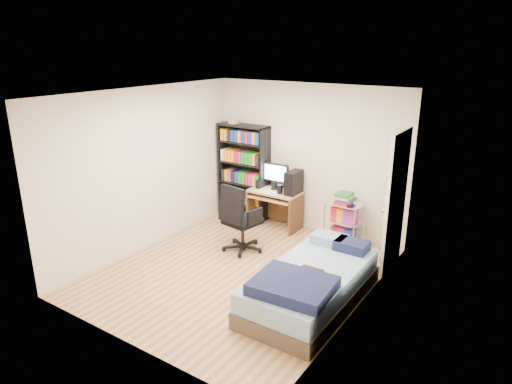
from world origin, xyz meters
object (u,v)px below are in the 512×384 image
Objects in this scene: computer_desk at (281,194)px; office_chair at (240,230)px; bed at (311,285)px; media_shelf at (244,170)px.

office_chair is at bearing -91.28° from computer_desk.
computer_desk is 1.20m from office_chair.
bed is at bearing -15.76° from office_chair.
office_chair is at bearing 154.73° from bed.
media_shelf is at bearing 173.50° from computer_desk.
computer_desk is 2.52m from bed.
media_shelf reaches higher than office_chair.
computer_desk reaches higher than bed.
bed is (2.44, -2.03, -0.63)m from media_shelf.
bed is at bearing -50.56° from computer_desk.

